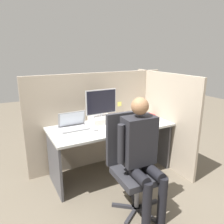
{
  "coord_description": "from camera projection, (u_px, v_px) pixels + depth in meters",
  "views": [
    {
      "loc": [
        -1.33,
        -2.15,
        1.73
      ],
      "look_at": [
        -0.08,
        0.18,
        0.98
      ],
      "focal_mm": 35.0,
      "sensor_mm": 36.0,
      "label": 1
    }
  ],
  "objects": [
    {
      "name": "mouse",
      "position": [
        96.0,
        129.0,
        2.82
      ],
      "size": [
        0.07,
        0.05,
        0.03
      ],
      "color": "silver",
      "rests_on": "desk"
    },
    {
      "name": "desk",
      "position": [
        111.0,
        137.0,
        3.06
      ],
      "size": [
        1.69,
        0.73,
        0.73
      ],
      "color": "#B7B7B2",
      "rests_on": "ground"
    },
    {
      "name": "person",
      "position": [
        142.0,
        151.0,
        2.22
      ],
      "size": [
        0.48,
        0.44,
        1.29
      ],
      "color": "black",
      "rests_on": "ground"
    },
    {
      "name": "laptop",
      "position": [
        73.0,
        125.0,
        2.88
      ],
      "size": [
        0.37,
        0.22,
        0.23
      ],
      "color": "#99999E",
      "rests_on": "desk"
    },
    {
      "name": "stapler",
      "position": [
        151.0,
        115.0,
        3.43
      ],
      "size": [
        0.05,
        0.16,
        0.04
      ],
      "color": "#A31919",
      "rests_on": "desk"
    },
    {
      "name": "paper_box",
      "position": [
        102.0,
        120.0,
        3.14
      ],
      "size": [
        0.33,
        0.25,
        0.08
      ],
      "color": "white",
      "rests_on": "desk"
    },
    {
      "name": "cubicle_panel_right",
      "position": [
        163.0,
        119.0,
        3.35
      ],
      "size": [
        0.04,
        1.38,
        1.42
      ],
      "color": "tan",
      "rests_on": "ground"
    },
    {
      "name": "ground_plane",
      "position": [
        124.0,
        186.0,
        2.9
      ],
      "size": [
        12.0,
        12.0,
        0.0
      ],
      "primitive_type": "plane",
      "color": "#665B4C"
    },
    {
      "name": "cubicle_panel_back",
      "position": [
        99.0,
        119.0,
        3.35
      ],
      "size": [
        2.19,
        0.05,
        1.42
      ],
      "color": "tan",
      "rests_on": "ground"
    },
    {
      "name": "office_chair",
      "position": [
        132.0,
        162.0,
        2.41
      ],
      "size": [
        0.53,
        0.57,
        1.08
      ],
      "color": "#2D2D33",
      "rests_on": "ground"
    },
    {
      "name": "carrot_toy",
      "position": [
        131.0,
        127.0,
        2.9
      ],
      "size": [
        0.04,
        0.12,
        0.04
      ],
      "color": "orange",
      "rests_on": "desk"
    },
    {
      "name": "monitor",
      "position": [
        101.0,
        104.0,
        3.07
      ],
      "size": [
        0.46,
        0.22,
        0.4
      ],
      "color": "#B2B2B7",
      "rests_on": "paper_box"
    }
  ]
}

